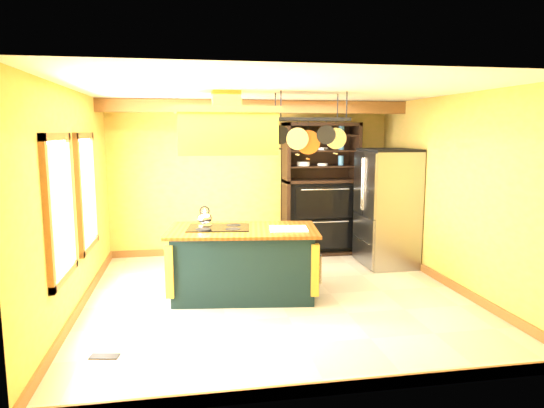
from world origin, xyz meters
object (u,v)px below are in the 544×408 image
object	(u,v)px
pot_rack	(310,128)
hutch	(319,204)
kitchen_island	(243,262)
range_hood	(227,129)
refrigerator	(387,210)

from	to	relation	value
pot_rack	hutch	size ratio (longest dim) A/B	0.44
kitchen_island	range_hood	distance (m)	1.77
pot_rack	hutch	world-z (taller)	pot_rack
kitchen_island	refrigerator	size ratio (longest dim) A/B	1.11
range_hood	refrigerator	world-z (taller)	range_hood
range_hood	refrigerator	size ratio (longest dim) A/B	0.69
kitchen_island	pot_rack	world-z (taller)	pot_rack
range_hood	pot_rack	bearing A→B (deg)	0.57
range_hood	pot_rack	xyz separation A→B (m)	(1.10, 0.01, 0.02)
kitchen_island	pot_rack	bearing A→B (deg)	8.26
kitchen_island	pot_rack	size ratio (longest dim) A/B	2.01
pot_rack	refrigerator	distance (m)	2.37
kitchen_island	range_hood	bearing A→B (deg)	-172.11
range_hood	hutch	world-z (taller)	range_hood
hutch	refrigerator	bearing A→B (deg)	-47.69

